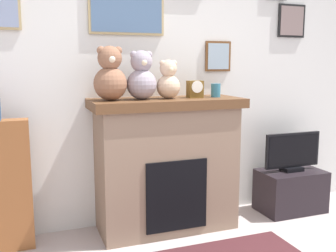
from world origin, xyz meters
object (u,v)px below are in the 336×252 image
(mantel_clock, at_px, (195,89))
(teddy_bear_tan, at_px, (142,78))
(fireplace, at_px, (167,164))
(tv_stand, at_px, (290,191))
(bookshelf, at_px, (2,182))
(television, at_px, (293,153))
(candle_jar, at_px, (216,90))
(teddy_bear_grey, at_px, (168,81))
(teddy_bear_cream, at_px, (110,76))

(mantel_clock, bearing_deg, teddy_bear_tan, 179.86)
(fireplace, bearing_deg, tv_stand, -2.10)
(fireplace, bearing_deg, bookshelf, 177.81)
(television, height_order, candle_jar, candle_jar)
(mantel_clock, height_order, teddy_bear_tan, teddy_bear_tan)
(fireplace, height_order, teddy_bear_grey, teddy_bear_grey)
(fireplace, height_order, teddy_bear_tan, teddy_bear_tan)
(tv_stand, relative_size, mantel_clock, 4.23)
(mantel_clock, height_order, teddy_bear_cream, teddy_bear_cream)
(tv_stand, xyz_separation_m, candle_jar, (-0.85, 0.03, 1.03))
(mantel_clock, bearing_deg, bookshelf, 177.47)
(teddy_bear_cream, bearing_deg, bookshelf, 175.36)
(fireplace, relative_size, mantel_clock, 8.73)
(teddy_bear_grey, bearing_deg, fireplace, 119.99)
(teddy_bear_tan, distance_m, teddy_bear_grey, 0.24)
(fireplace, relative_size, teddy_bear_grey, 3.99)
(bookshelf, bearing_deg, mantel_clock, -2.53)
(bookshelf, bearing_deg, teddy_bear_tan, -3.56)
(tv_stand, relative_size, candle_jar, 5.25)
(mantel_clock, bearing_deg, tv_stand, -1.56)
(bookshelf, xyz_separation_m, mantel_clock, (1.62, -0.07, 0.69))
(television, bearing_deg, teddy_bear_tan, 178.84)
(tv_stand, bearing_deg, teddy_bear_grey, 178.68)
(tv_stand, distance_m, teddy_bear_cream, 2.15)
(bookshelf, distance_m, candle_jar, 1.94)
(tv_stand, xyz_separation_m, teddy_bear_cream, (-1.81, 0.03, 1.17))
(television, xyz_separation_m, teddy_bear_grey, (-1.30, 0.03, 0.72))
(bookshelf, bearing_deg, candle_jar, -2.19)
(teddy_bear_tan, bearing_deg, teddy_bear_cream, -179.99)
(bookshelf, height_order, tv_stand, bookshelf)
(bookshelf, height_order, television, bookshelf)
(tv_stand, height_order, teddy_bear_grey, teddy_bear_grey)
(candle_jar, bearing_deg, tv_stand, -2.05)
(candle_jar, distance_m, mantel_clock, 0.20)
(television, relative_size, teddy_bear_tan, 1.51)
(fireplace, distance_m, tv_stand, 1.37)
(candle_jar, relative_size, teddy_bear_tan, 0.30)
(teddy_bear_cream, bearing_deg, tv_stand, -0.95)
(teddy_bear_grey, bearing_deg, teddy_bear_tan, -179.98)
(candle_jar, bearing_deg, fireplace, 177.82)
(television, bearing_deg, tv_stand, 90.00)
(bookshelf, height_order, mantel_clock, mantel_clock)
(tv_stand, bearing_deg, teddy_bear_cream, 179.05)
(tv_stand, bearing_deg, teddy_bear_tan, 178.89)
(tv_stand, bearing_deg, television, -90.00)
(teddy_bear_tan, bearing_deg, candle_jar, 0.04)
(teddy_bear_grey, bearing_deg, bookshelf, 177.07)
(television, distance_m, teddy_bear_grey, 1.49)
(teddy_bear_cream, bearing_deg, teddy_bear_grey, 0.02)
(bookshelf, height_order, teddy_bear_grey, teddy_bear_grey)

